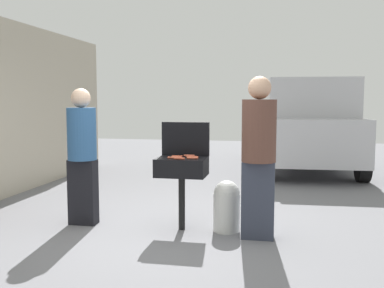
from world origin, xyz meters
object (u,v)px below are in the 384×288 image
(hot_dog_2, at_px, (189,156))
(hot_dog_5, at_px, (193,157))
(bbq_grill, at_px, (182,169))
(hot_dog_0, at_px, (173,158))
(hot_dog_6, at_px, (177,157))
(hot_dog_7, at_px, (192,158))
(person_left, at_px, (82,151))
(person_right, at_px, (259,152))
(hot_dog_4, at_px, (192,157))
(hot_dog_3, at_px, (179,159))
(parked_minivan, at_px, (307,124))
(propane_tank, at_px, (227,205))
(hot_dog_1, at_px, (177,156))

(hot_dog_2, height_order, hot_dog_5, same)
(bbq_grill, height_order, hot_dog_0, hot_dog_0)
(hot_dog_5, bearing_deg, hot_dog_6, -164.97)
(hot_dog_5, distance_m, hot_dog_7, 0.07)
(hot_dog_2, bearing_deg, bbq_grill, -120.00)
(person_left, distance_m, person_right, 2.21)
(bbq_grill, relative_size, hot_dog_6, 6.78)
(hot_dog_4, height_order, hot_dog_7, same)
(person_left, bearing_deg, hot_dog_5, 4.38)
(hot_dog_5, height_order, person_left, person_left)
(hot_dog_3, distance_m, hot_dog_5, 0.19)
(person_right, distance_m, parked_minivan, 5.40)
(hot_dog_3, xyz_separation_m, hot_dog_6, (-0.05, 0.09, 0.00))
(propane_tank, xyz_separation_m, person_right, (0.38, -0.20, 0.68))
(person_left, bearing_deg, propane_tank, 6.57)
(hot_dog_5, bearing_deg, hot_dog_3, -135.26)
(hot_dog_6, bearing_deg, hot_dog_1, 101.27)
(hot_dog_1, xyz_separation_m, hot_dog_3, (0.07, -0.18, 0.00))
(hot_dog_4, distance_m, propane_tank, 0.71)
(hot_dog_4, bearing_deg, hot_dog_1, 178.78)
(hot_dog_1, relative_size, hot_dog_4, 1.00)
(hot_dog_7, relative_size, propane_tank, 0.21)
(hot_dog_6, xyz_separation_m, parked_minivan, (1.80, 5.25, 0.13))
(hot_dog_2, distance_m, hot_dog_5, 0.17)
(hot_dog_7, bearing_deg, bbq_grill, 147.05)
(hot_dog_4, relative_size, person_left, 0.08)
(propane_tank, height_order, person_right, person_right)
(bbq_grill, distance_m, person_right, 0.97)
(hot_dog_0, height_order, hot_dog_4, same)
(person_left, bearing_deg, hot_dog_0, 0.43)
(hot_dog_5, height_order, person_right, person_right)
(hot_dog_2, relative_size, hot_dog_3, 1.00)
(hot_dog_5, bearing_deg, hot_dog_0, -160.41)
(hot_dog_2, bearing_deg, hot_dog_5, -62.69)
(hot_dog_2, relative_size, person_right, 0.07)
(person_left, distance_m, parked_minivan, 6.01)
(person_right, bearing_deg, hot_dog_5, -25.65)
(hot_dog_3, height_order, person_left, person_left)
(hot_dog_7, height_order, person_right, person_right)
(hot_dog_1, xyz_separation_m, hot_dog_5, (0.20, -0.05, 0.00))
(hot_dog_5, bearing_deg, person_left, 179.21)
(hot_dog_1, distance_m, hot_dog_5, 0.21)
(hot_dog_6, distance_m, propane_tank, 0.83)
(hot_dog_6, bearing_deg, propane_tank, 11.01)
(hot_dog_3, distance_m, hot_dog_4, 0.21)
(person_left, height_order, person_right, person_right)
(propane_tank, distance_m, parked_minivan, 5.32)
(person_left, xyz_separation_m, parked_minivan, (3.04, 5.18, 0.09))
(hot_dog_0, distance_m, hot_dog_1, 0.13)
(hot_dog_0, relative_size, hot_dog_7, 1.00)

